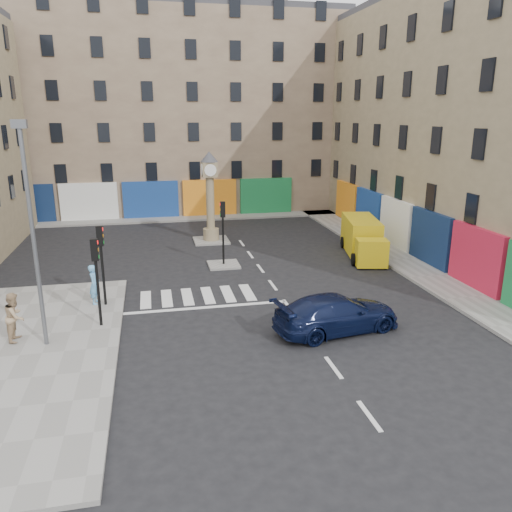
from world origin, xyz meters
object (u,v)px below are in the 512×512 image
object	(u,v)px
pedestrian_tan	(15,317)
traffic_light_island	(223,223)
clock_pillar	(210,191)
pedestrian_blue	(94,284)
traffic_light_left_far	(101,253)
lamp_post	(32,225)
yellow_van	(363,238)
traffic_light_left_near	(96,268)
navy_sedan	(337,313)

from	to	relation	value
pedestrian_tan	traffic_light_island	bearing A→B (deg)	-43.45
clock_pillar	pedestrian_blue	size ratio (longest dim) A/B	3.28
traffic_light_island	traffic_light_left_far	bearing A→B (deg)	-139.40
traffic_light_island	lamp_post	xyz separation A→B (m)	(-8.20, -9.20, 2.20)
pedestrian_tan	yellow_van	bearing A→B (deg)	-59.50
traffic_light_left_near	pedestrian_blue	xyz separation A→B (m)	(-0.45, 2.64, -1.54)
pedestrian_blue	pedestrian_tan	distance (m)	4.30
traffic_light_island	pedestrian_tan	bearing A→B (deg)	-137.45
navy_sedan	yellow_van	bearing A→B (deg)	-38.96
traffic_light_left_near	lamp_post	distance (m)	3.21
clock_pillar	traffic_light_left_near	bearing A→B (deg)	-114.55
traffic_light_left_far	pedestrian_tan	world-z (taller)	traffic_light_left_far
traffic_light_left_near	pedestrian_blue	size ratio (longest dim) A/B	1.99
lamp_post	clock_pillar	bearing A→B (deg)	61.65
traffic_light_left_near	traffic_light_left_far	distance (m)	2.40
traffic_light_left_far	yellow_van	distance (m)	16.43
lamp_post	navy_sedan	bearing A→B (deg)	-4.34
lamp_post	pedestrian_blue	bearing A→B (deg)	70.19
traffic_light_island	pedestrian_blue	size ratio (longest dim) A/B	1.99
traffic_light_left_far	yellow_van	world-z (taller)	traffic_light_left_far
clock_pillar	pedestrian_tan	world-z (taller)	clock_pillar
traffic_light_left_far	pedestrian_blue	bearing A→B (deg)	152.16
traffic_light_left_far	yellow_van	xyz separation A→B (m)	(15.24, 5.94, -1.51)
lamp_post	yellow_van	xyz separation A→B (m)	(17.14, 9.74, -3.68)
traffic_light_left_near	yellow_van	world-z (taller)	traffic_light_left_near
navy_sedan	clock_pillar	bearing A→B (deg)	0.74
traffic_light_left_near	navy_sedan	bearing A→B (deg)	-13.41
yellow_van	pedestrian_blue	xyz separation A→B (m)	(-15.69, -5.70, -0.03)
yellow_van	pedestrian_tan	world-z (taller)	yellow_van
traffic_light_left_far	yellow_van	size ratio (longest dim) A/B	0.58
traffic_light_island	clock_pillar	distance (m)	6.07
traffic_light_island	clock_pillar	world-z (taller)	clock_pillar
yellow_van	pedestrian_tan	size ratio (longest dim) A/B	3.31
clock_pillar	lamp_post	bearing A→B (deg)	-118.35
lamp_post	navy_sedan	size ratio (longest dim) A/B	1.56
lamp_post	clock_pillar	xyz separation A→B (m)	(8.20, 15.20, -1.24)
traffic_light_island	traffic_light_left_near	bearing A→B (deg)	-128.93
traffic_light_left_far	lamp_post	size ratio (longest dim) A/B	0.45
pedestrian_tan	pedestrian_blue	bearing A→B (deg)	-33.31
traffic_light_left_near	pedestrian_blue	distance (m)	3.09
yellow_van	pedestrian_blue	distance (m)	16.69
yellow_van	pedestrian_blue	world-z (taller)	yellow_van
lamp_post	yellow_van	bearing A→B (deg)	29.60
pedestrian_blue	yellow_van	bearing A→B (deg)	-59.83
clock_pillar	pedestrian_blue	world-z (taller)	clock_pillar
yellow_van	pedestrian_tan	distance (m)	20.45
traffic_light_left_near	clock_pillar	size ratio (longest dim) A/B	0.61
traffic_light_island	pedestrian_blue	xyz separation A→B (m)	(-6.75, -5.16, -1.51)
traffic_light_left_near	navy_sedan	size ratio (longest dim) A/B	0.70
lamp_post	yellow_van	size ratio (longest dim) A/B	1.30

